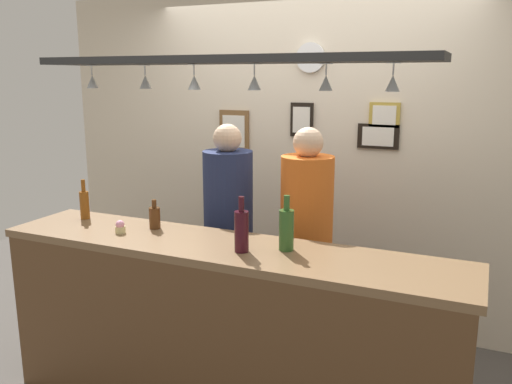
{
  "coord_description": "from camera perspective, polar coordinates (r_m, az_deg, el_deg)",
  "views": [
    {
      "loc": [
        1.3,
        -2.82,
        1.95
      ],
      "look_at": [
        0.0,
        0.1,
        1.24
      ],
      "focal_mm": 37.08,
      "sensor_mm": 36.0,
      "label": 1
    }
  ],
  "objects": [
    {
      "name": "hanging_wineglass_center_right",
      "position": [
        2.68,
        7.54,
        11.69
      ],
      "size": [
        0.07,
        0.07,
        0.13
      ],
      "color": "silver",
      "rests_on": "overhead_glass_rack"
    },
    {
      "name": "bottle_champagne_green",
      "position": [
        2.82,
        3.3,
        -3.98
      ],
      "size": [
        0.08,
        0.08,
        0.3
      ],
      "color": "#2D5623",
      "rests_on": "bar_counter"
    },
    {
      "name": "bar_counter",
      "position": [
        2.94,
        -4.94,
        -12.84
      ],
      "size": [
        2.7,
        0.55,
        1.03
      ],
      "color": "brown",
      "rests_on": "ground_plane"
    },
    {
      "name": "bottle_beer_amber_tall",
      "position": [
        3.61,
        -18.02,
        -1.21
      ],
      "size": [
        0.06,
        0.06,
        0.26
      ],
      "color": "brown",
      "rests_on": "bar_counter"
    },
    {
      "name": "hanging_wineglass_right",
      "position": [
        2.59,
        14.53,
        11.38
      ],
      "size": [
        0.07,
        0.07,
        0.13
      ],
      "color": "silver",
      "rests_on": "overhead_glass_rack"
    },
    {
      "name": "hanging_wineglass_left",
      "position": [
        3.14,
        -11.85,
        11.63
      ],
      "size": [
        0.07,
        0.07,
        0.13
      ],
      "color": "silver",
      "rests_on": "overhead_glass_rack"
    },
    {
      "name": "ground_plane",
      "position": [
        3.67,
        -0.67,
        -19.64
      ],
      "size": [
        8.0,
        8.0,
        0.0
      ],
      "primitive_type": "plane",
      "color": "#4C4742"
    },
    {
      "name": "hanging_wineglass_center",
      "position": [
        2.75,
        -0.18,
        11.81
      ],
      "size": [
        0.07,
        0.07,
        0.13
      ],
      "color": "silver",
      "rests_on": "overhead_glass_rack"
    },
    {
      "name": "back_wall",
      "position": [
        4.18,
        5.59,
        3.49
      ],
      "size": [
        4.4,
        0.06,
        2.6
      ],
      "primitive_type": "cube",
      "color": "beige",
      "rests_on": "ground_plane"
    },
    {
      "name": "person_left_navy_shirt",
      "position": [
        3.66,
        -3.0,
        -2.84
      ],
      "size": [
        0.34,
        0.34,
        1.63
      ],
      "color": "#2D334C",
      "rests_on": "ground_plane"
    },
    {
      "name": "bottle_beer_brown_stubby",
      "position": [
        3.28,
        -10.88,
        -2.68
      ],
      "size": [
        0.07,
        0.07,
        0.18
      ],
      "color": "#512D14",
      "rests_on": "bar_counter"
    },
    {
      "name": "wall_clock",
      "position": [
        4.08,
        5.91,
        14.23
      ],
      "size": [
        0.22,
        0.03,
        0.22
      ],
      "primitive_type": "cylinder",
      "rotation": [
        1.57,
        0.0,
        0.0
      ],
      "color": "white",
      "rests_on": "back_wall"
    },
    {
      "name": "person_right_orange_shirt",
      "position": [
        3.45,
        5.46,
        -3.84
      ],
      "size": [
        0.34,
        0.34,
        1.63
      ],
      "color": "#2D334C",
      "rests_on": "ground_plane"
    },
    {
      "name": "overhead_glass_rack",
      "position": [
        2.84,
        -3.39,
        14.07
      ],
      "size": [
        2.2,
        0.36,
        0.04
      ],
      "primitive_type": "cube",
      "color": "black"
    },
    {
      "name": "cupcake",
      "position": [
        3.24,
        -14.44,
        -3.69
      ],
      "size": [
        0.06,
        0.06,
        0.08
      ],
      "color": "beige",
      "rests_on": "bar_counter"
    },
    {
      "name": "hanging_wineglass_far_left",
      "position": [
        3.33,
        -17.24,
        11.38
      ],
      "size": [
        0.07,
        0.07,
        0.13
      ],
      "color": "silver",
      "rests_on": "overhead_glass_rack"
    },
    {
      "name": "picture_frame_crest",
      "position": [
        4.12,
        4.96,
        7.77
      ],
      "size": [
        0.18,
        0.02,
        0.26
      ],
      "color": "black",
      "rests_on": "back_wall"
    },
    {
      "name": "picture_frame_caricature",
      "position": [
        4.35,
        -2.37,
        6.57
      ],
      "size": [
        0.26,
        0.02,
        0.34
      ],
      "color": "brown",
      "rests_on": "back_wall"
    },
    {
      "name": "bottle_wine_dark_red",
      "position": [
        2.79,
        -1.57,
        -4.14
      ],
      "size": [
        0.08,
        0.08,
        0.3
      ],
      "color": "#380F19",
      "rests_on": "bar_counter"
    },
    {
      "name": "picture_frame_lower_pair",
      "position": [
        3.97,
        13.03,
        5.86
      ],
      "size": [
        0.3,
        0.02,
        0.18
      ],
      "color": "black",
      "rests_on": "back_wall"
    },
    {
      "name": "hanging_wineglass_center_left",
      "position": [
        2.87,
        -6.68,
        11.76
      ],
      "size": [
        0.07,
        0.07,
        0.13
      ],
      "color": "silver",
      "rests_on": "overhead_glass_rack"
    },
    {
      "name": "picture_frame_upper_small",
      "position": [
        3.95,
        13.69,
        8.07
      ],
      "size": [
        0.22,
        0.02,
        0.18
      ],
      "color": "#B29338",
      "rests_on": "back_wall"
    }
  ]
}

